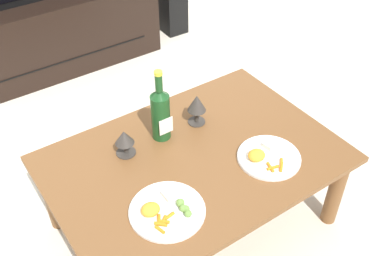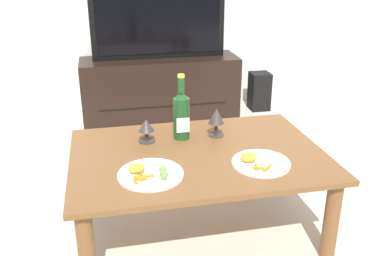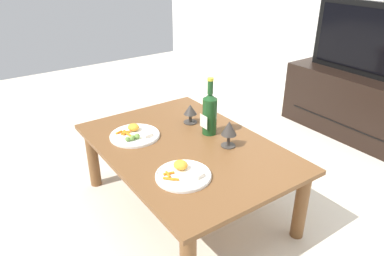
% 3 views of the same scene
% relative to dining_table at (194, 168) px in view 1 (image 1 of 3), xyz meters
% --- Properties ---
extents(ground_plane, '(6.40, 6.40, 0.00)m').
position_rel_dining_table_xyz_m(ground_plane, '(0.00, 0.00, -0.36)').
color(ground_plane, beige).
extents(dining_table, '(1.20, 0.84, 0.42)m').
position_rel_dining_table_xyz_m(dining_table, '(0.00, 0.00, 0.00)').
color(dining_table, brown).
rests_on(dining_table, ground_plane).
extents(tv_stand, '(1.31, 0.41, 0.51)m').
position_rel_dining_table_xyz_m(tv_stand, '(0.06, 1.67, -0.11)').
color(tv_stand, black).
rests_on(tv_stand, ground_plane).
extents(floor_speaker, '(0.17, 0.17, 0.34)m').
position_rel_dining_table_xyz_m(floor_speaker, '(0.95, 1.65, -0.19)').
color(floor_speaker, black).
rests_on(floor_speaker, ground_plane).
extents(wine_bottle, '(0.08, 0.08, 0.34)m').
position_rel_dining_table_xyz_m(wine_bottle, '(-0.04, 0.19, 0.20)').
color(wine_bottle, '#19471E').
rests_on(wine_bottle, dining_table).
extents(goblet_left, '(0.08, 0.08, 0.12)m').
position_rel_dining_table_xyz_m(goblet_left, '(-0.22, 0.18, 0.14)').
color(goblet_left, '#38332D').
rests_on(goblet_left, dining_table).
extents(goblet_right, '(0.08, 0.08, 0.15)m').
position_rel_dining_table_xyz_m(goblet_right, '(0.14, 0.18, 0.16)').
color(goblet_right, '#38332D').
rests_on(goblet_right, dining_table).
extents(dinner_plate_left, '(0.29, 0.29, 0.05)m').
position_rel_dining_table_xyz_m(dinner_plate_left, '(-0.25, -0.18, 0.08)').
color(dinner_plate_left, white).
rests_on(dinner_plate_left, dining_table).
extents(dinner_plate_right, '(0.27, 0.27, 0.05)m').
position_rel_dining_table_xyz_m(dinner_plate_right, '(0.25, -0.18, 0.07)').
color(dinner_plate_right, white).
rests_on(dinner_plate_right, dining_table).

